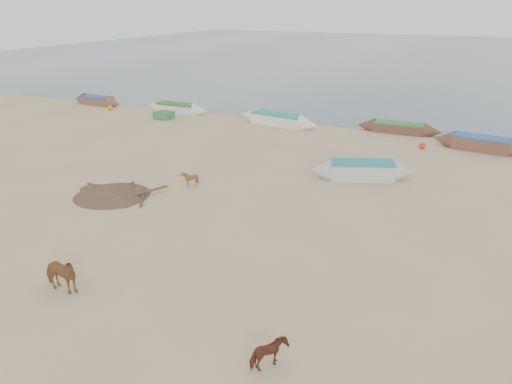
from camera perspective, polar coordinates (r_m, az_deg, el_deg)
ground at (r=20.08m, az=-4.86°, el=-6.39°), size 140.00×140.00×0.00m
sea at (r=98.23m, az=20.27°, el=14.39°), size 160.00×160.00×0.00m
cow_adult at (r=18.11m, az=-21.53°, el=-8.82°), size 1.55×0.71×1.30m
calf_front at (r=26.55m, az=-7.61°, el=1.49°), size 0.77×0.69×0.85m
calf_right at (r=13.90m, az=1.58°, el=-18.09°), size 0.89×0.99×0.89m
near_canoe at (r=28.09m, az=12.01°, el=2.46°), size 5.90×3.39×1.00m
debris_pile at (r=26.19m, az=-16.16°, el=0.06°), size 4.12×4.12×0.44m
waterline_canoes at (r=39.10m, az=6.65°, el=7.88°), size 47.13×4.28×0.96m
beach_clutter at (r=36.46m, az=14.95°, el=6.14°), size 43.35×3.74×0.64m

